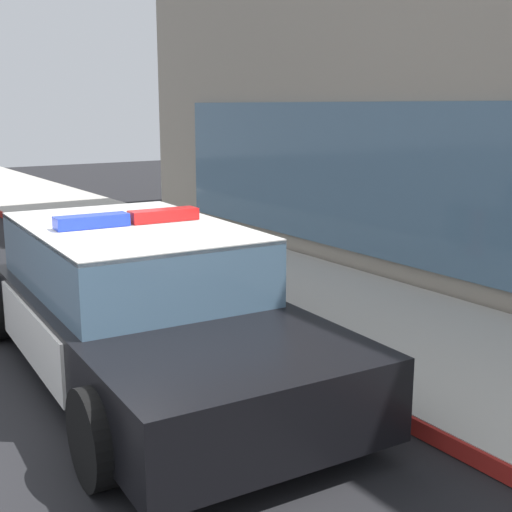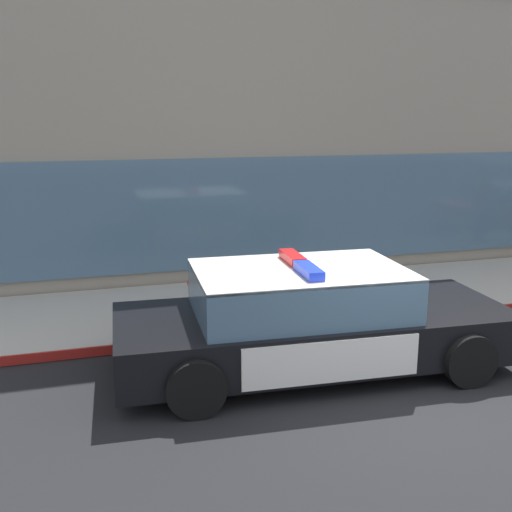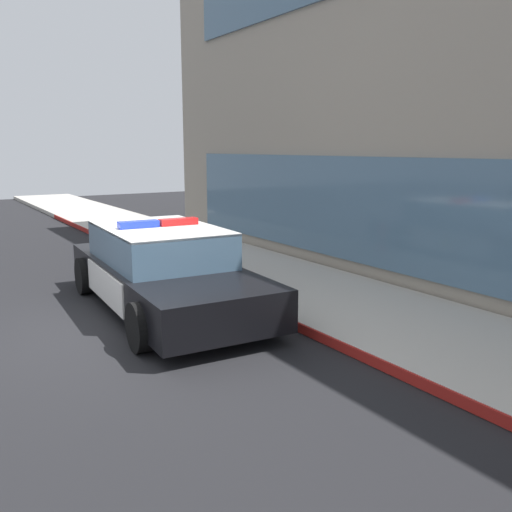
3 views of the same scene
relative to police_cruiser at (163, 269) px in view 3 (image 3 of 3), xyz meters
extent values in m
plane|color=black|center=(0.86, -1.09, -0.68)|extent=(48.00, 48.00, 0.00)
cube|color=#B2ADA3|center=(0.86, 2.63, -0.61)|extent=(48.00, 2.84, 0.15)
cube|color=maroon|center=(0.86, 1.19, -0.61)|extent=(28.80, 0.04, 0.14)
cube|color=slate|center=(0.19, 4.07, 0.77)|extent=(12.83, 0.08, 2.10)
cube|color=black|center=(0.06, 0.00, -0.18)|extent=(5.23, 2.20, 0.60)
cube|color=silver|center=(1.70, -0.09, -0.02)|extent=(1.84, 1.97, 0.05)
cube|color=silver|center=(-1.73, 0.09, -0.02)|extent=(1.54, 1.95, 0.05)
cube|color=silver|center=(0.01, 0.97, -0.18)|extent=(2.15, 0.15, 0.51)
cube|color=silver|center=(-0.09, -0.97, -0.18)|extent=(2.15, 0.15, 0.51)
cube|color=yellow|center=(0.01, 0.99, -0.18)|extent=(0.22, 0.02, 0.26)
cube|color=slate|center=(-0.14, 0.01, 0.39)|extent=(2.76, 1.87, 0.60)
cube|color=silver|center=(-0.14, 0.01, 0.68)|extent=(2.76, 1.87, 0.04)
cube|color=red|center=(-0.12, 0.35, 0.76)|extent=(0.24, 0.66, 0.11)
cube|color=blue|center=(-0.16, -0.34, 0.76)|extent=(0.24, 0.66, 0.11)
cylinder|color=black|center=(1.80, 0.86, -0.34)|extent=(0.69, 0.26, 0.68)
cylinder|color=black|center=(1.70, -1.05, -0.34)|extent=(0.69, 0.26, 0.68)
cylinder|color=black|center=(-1.58, 1.05, -0.34)|extent=(0.69, 0.26, 0.68)
cylinder|color=black|center=(-1.68, -0.87, -0.34)|extent=(0.69, 0.26, 0.68)
cylinder|color=red|center=(-1.18, 1.85, -0.48)|extent=(0.28, 0.28, 0.10)
cylinder|color=red|center=(-1.18, 1.85, -0.21)|extent=(0.19, 0.19, 0.45)
sphere|color=red|center=(-1.18, 1.85, 0.09)|extent=(0.22, 0.22, 0.22)
cylinder|color=#333338|center=(-1.18, 1.85, 0.16)|extent=(0.06, 0.06, 0.05)
cylinder|color=#333338|center=(-1.18, 1.71, -0.18)|extent=(0.09, 0.10, 0.09)
cylinder|color=#333338|center=(-1.18, 2.00, -0.18)|extent=(0.09, 0.10, 0.09)
cylinder|color=#333338|center=(-1.03, 1.85, -0.22)|extent=(0.10, 0.12, 0.12)
camera|label=1|loc=(5.71, -2.47, 1.77)|focal=48.40mm
camera|label=2|loc=(-2.75, -6.88, 2.61)|focal=41.81mm
camera|label=3|loc=(8.39, -3.45, 1.98)|focal=38.63mm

